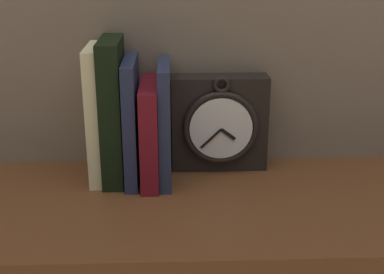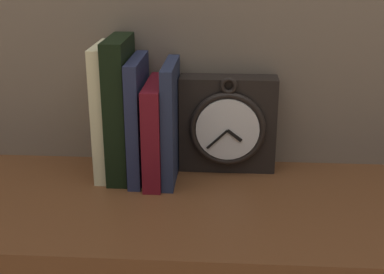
% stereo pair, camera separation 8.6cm
% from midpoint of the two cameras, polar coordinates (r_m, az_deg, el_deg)
% --- Properties ---
extents(clock, '(0.18, 0.07, 0.19)m').
position_cam_midpoint_polar(clock, '(1.00, 6.28, 1.31)').
color(clock, black).
rests_on(clock, bookshelf).
extents(book_slot0_cream, '(0.02, 0.13, 0.24)m').
position_cam_midpoint_polar(book_slot0_cream, '(0.98, -6.84, 2.73)').
color(book_slot0_cream, beige).
rests_on(book_slot0_cream, bookshelf).
extents(book_slot1_black, '(0.04, 0.13, 0.26)m').
position_cam_midpoint_polar(book_slot1_black, '(0.97, -5.13, 2.99)').
color(book_slot1_black, black).
rests_on(book_slot1_black, bookshelf).
extents(book_slot2_navy, '(0.02, 0.14, 0.22)m').
position_cam_midpoint_polar(book_slot2_navy, '(0.97, -3.22, 1.91)').
color(book_slot2_navy, '#222848').
rests_on(book_slot2_navy, bookshelf).
extents(book_slot3_maroon, '(0.03, 0.15, 0.18)m').
position_cam_midpoint_polar(book_slot3_maroon, '(0.96, -1.32, 0.61)').
color(book_slot3_maroon, maroon).
rests_on(book_slot3_maroon, bookshelf).
extents(book_slot4_navy, '(0.02, 0.15, 0.22)m').
position_cam_midpoint_polar(book_slot4_navy, '(0.96, 0.29, 1.60)').
color(book_slot4_navy, '#222B47').
rests_on(book_slot4_navy, bookshelf).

